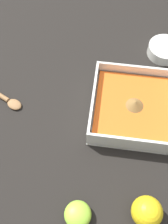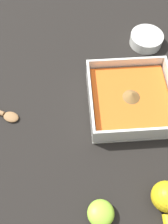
# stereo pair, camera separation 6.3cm
# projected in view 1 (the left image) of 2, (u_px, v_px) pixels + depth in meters

# --- Properties ---
(ground_plane) EXTENTS (4.00, 4.00, 0.00)m
(ground_plane) POSITION_uv_depth(u_px,v_px,m) (129.00, 105.00, 0.67)
(ground_plane) COLOR black
(square_dish) EXTENTS (0.21, 0.21, 0.06)m
(square_dish) POSITION_uv_depth(u_px,v_px,m) (134.00, 108.00, 0.64)
(square_dish) COLOR silver
(square_dish) RESTS_ON ground_plane
(spice_bowl) EXTENTS (0.09, 0.09, 0.03)m
(spice_bowl) POSITION_uv_depth(u_px,v_px,m) (164.00, 50.00, 0.74)
(spice_bowl) COLOR silver
(spice_bowl) RESTS_ON ground_plane
(lemon_squeezer) EXTENTS (0.20, 0.06, 0.06)m
(lemon_squeezer) POSITION_uv_depth(u_px,v_px,m) (146.00, 221.00, 0.51)
(lemon_squeezer) COLOR yellow
(lemon_squeezer) RESTS_ON ground_plane
(lemon_half) EXTENTS (0.06, 0.06, 0.03)m
(lemon_half) POSITION_uv_depth(u_px,v_px,m) (78.00, 214.00, 0.52)
(lemon_half) COLOR #93CC38
(lemon_half) RESTS_ON ground_plane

